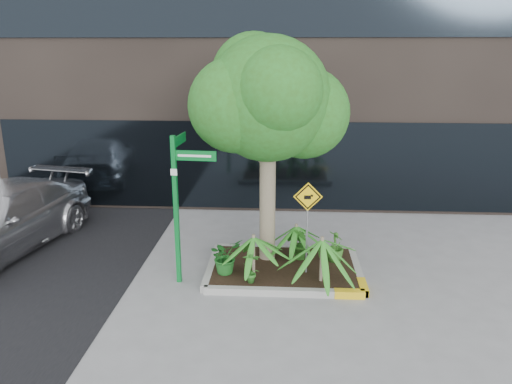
{
  "coord_description": "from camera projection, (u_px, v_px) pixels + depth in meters",
  "views": [
    {
      "loc": [
        0.17,
        -9.76,
        4.79
      ],
      "look_at": [
        -0.41,
        0.2,
        1.85
      ],
      "focal_mm": 35.0,
      "sensor_mm": 36.0,
      "label": 1
    }
  ],
  "objects": [
    {
      "name": "ground",
      "position": [
        274.0,
        277.0,
        10.71
      ],
      "size": [
        80.0,
        80.0,
        0.0
      ],
      "primitive_type": "plane",
      "color": "gray",
      "rests_on": "ground"
    },
    {
      "name": "palm_back",
      "position": [
        296.0,
        226.0,
        11.15
      ],
      "size": [
        0.91,
        0.91,
        1.01
      ],
      "color": "gray",
      "rests_on": "ground"
    },
    {
      "name": "cattle_sign",
      "position": [
        307.0,
        212.0,
        10.29
      ],
      "size": [
        0.61,
        0.18,
        1.97
      ],
      "rotation": [
        0.0,
        0.0,
        0.03
      ],
      "color": "slate",
      "rests_on": "ground"
    },
    {
      "name": "street_sign_post",
      "position": [
        179.0,
        193.0,
        10.03
      ],
      "size": [
        0.92,
        0.94,
        3.11
      ],
      "rotation": [
        0.0,
        0.0,
        -0.09
      ],
      "color": "#0B792C",
      "rests_on": "ground"
    },
    {
      "name": "palm_left",
      "position": [
        254.0,
        237.0,
        10.35
      ],
      "size": [
        0.98,
        0.98,
        1.09
      ],
      "color": "gray",
      "rests_on": "ground"
    },
    {
      "name": "shrub_c",
      "position": [
        251.0,
        267.0,
        10.07
      ],
      "size": [
        0.37,
        0.37,
        0.68
      ],
      "primitive_type": "imported",
      "rotation": [
        0.0,
        0.0,
        3.1
      ],
      "color": "#2A6D21",
      "rests_on": "planter"
    },
    {
      "name": "planter",
      "position": [
        285.0,
        268.0,
        10.93
      ],
      "size": [
        3.35,
        2.36,
        0.15
      ],
      "color": "#9E9E99",
      "rests_on": "ground"
    },
    {
      "name": "tree",
      "position": [
        268.0,
        99.0,
        10.38
      ],
      "size": [
        3.39,
        3.01,
        5.09
      ],
      "color": "gray",
      "rests_on": "ground"
    },
    {
      "name": "shrub_a",
      "position": [
        225.0,
        256.0,
        10.5
      ],
      "size": [
        0.95,
        0.95,
        0.75
      ],
      "primitive_type": "imported",
      "rotation": [
        0.0,
        0.0,
        0.78
      ],
      "color": "#1B5F1E",
      "rests_on": "planter"
    },
    {
      "name": "palm_front",
      "position": [
        322.0,
        240.0,
        9.99
      ],
      "size": [
        1.08,
        1.08,
        1.2
      ],
      "color": "gray",
      "rests_on": "ground"
    },
    {
      "name": "shrub_b",
      "position": [
        335.0,
        246.0,
        11.08
      ],
      "size": [
        0.51,
        0.51,
        0.71
      ],
      "primitive_type": "imported",
      "rotation": [
        0.0,
        0.0,
        1.93
      ],
      "color": "#2F691F",
      "rests_on": "planter"
    },
    {
      "name": "shrub_d",
      "position": [
        301.0,
        244.0,
        11.15
      ],
      "size": [
        0.54,
        0.54,
        0.75
      ],
      "primitive_type": "imported",
      "rotation": [
        0.0,
        0.0,
        5.09
      ],
      "color": "#2A691E",
      "rests_on": "planter"
    }
  ]
}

